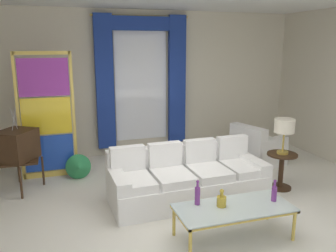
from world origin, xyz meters
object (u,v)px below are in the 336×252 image
at_px(armchair_white, 256,150).
at_px(stained_glass_divider, 47,119).
at_px(bottle_blue_decanter, 222,200).
at_px(vintage_tv, 17,147).
at_px(bottle_crystal_tall, 197,195).
at_px(peacock_figurine, 79,168).
at_px(coffee_table, 234,209).
at_px(couch_white_long, 186,179).
at_px(table_lamp_brass, 284,127).
at_px(round_side_table, 281,168).
at_px(bottle_amber_squat, 274,193).

bearing_deg(armchair_white, stained_glass_divider, 172.03).
bearing_deg(bottle_blue_decanter, vintage_tv, 136.95).
bearing_deg(bottle_crystal_tall, peacock_figurine, 118.73).
height_order(vintage_tv, peacock_figurine, vintage_tv).
bearing_deg(coffee_table, couch_white_long, 96.17).
bearing_deg(armchair_white, vintage_tv, 179.21).
bearing_deg(bottle_blue_decanter, bottle_crystal_tall, 151.26).
bearing_deg(table_lamp_brass, couch_white_long, 175.37).
bearing_deg(round_side_table, table_lamp_brass, 180.00).
height_order(bottle_blue_decanter, peacock_figurine, bottle_blue_decanter).
xyz_separation_m(bottle_crystal_tall, round_side_table, (1.85, 0.92, -0.18)).
bearing_deg(couch_white_long, table_lamp_brass, -4.63).
bearing_deg(peacock_figurine, bottle_crystal_tall, -61.27).
bearing_deg(armchair_white, coffee_table, -126.98).
bearing_deg(couch_white_long, bottle_crystal_tall, -103.82).
bearing_deg(round_side_table, couch_white_long, 175.37).
bearing_deg(bottle_blue_decanter, round_side_table, 33.48).
bearing_deg(stained_glass_divider, coffee_table, -53.13).
distance_m(armchair_white, round_side_table, 1.21).
xyz_separation_m(coffee_table, bottle_blue_decanter, (-0.14, 0.06, 0.11)).
xyz_separation_m(couch_white_long, bottle_amber_squat, (0.68, -1.25, 0.21)).
height_order(couch_white_long, bottle_crystal_tall, couch_white_long).
bearing_deg(bottle_amber_squat, table_lamp_brass, 50.80).
bearing_deg(vintage_tv, bottle_amber_squat, -36.85).
xyz_separation_m(bottle_amber_squat, round_side_table, (0.91, 1.12, -0.16)).
bearing_deg(round_side_table, stained_glass_divider, 154.45).
bearing_deg(bottle_crystal_tall, couch_white_long, 76.18).
relative_size(bottle_amber_squat, stained_glass_divider, 0.13).
xyz_separation_m(bottle_amber_squat, vintage_tv, (-3.14, 2.35, 0.21)).
xyz_separation_m(bottle_blue_decanter, table_lamp_brass, (1.60, 1.06, 0.54)).
relative_size(coffee_table, armchair_white, 1.39).
bearing_deg(coffee_table, armchair_white, 53.02).
relative_size(bottle_crystal_tall, vintage_tv, 0.23).
distance_m(coffee_table, armchair_white, 2.87).
height_order(peacock_figurine, table_lamp_brass, table_lamp_brass).
xyz_separation_m(bottle_amber_squat, table_lamp_brass, (0.91, 1.12, 0.51)).
distance_m(bottle_crystal_tall, table_lamp_brass, 2.13).
bearing_deg(bottle_crystal_tall, round_side_table, 26.37).
distance_m(coffee_table, bottle_amber_squat, 0.57).
distance_m(couch_white_long, peacock_figurine, 1.98).
xyz_separation_m(couch_white_long, bottle_blue_decanter, (-0.00, -1.19, 0.18)).
xyz_separation_m(couch_white_long, round_side_table, (1.60, -0.13, 0.05)).
bearing_deg(bottle_crystal_tall, stained_glass_divider, 123.30).
bearing_deg(bottle_amber_squat, coffee_table, 179.49).
bearing_deg(coffee_table, table_lamp_brass, 37.35).
bearing_deg(round_side_table, bottle_crystal_tall, -153.63).
height_order(vintage_tv, table_lamp_brass, vintage_tv).
relative_size(vintage_tv, stained_glass_divider, 0.61).
height_order(bottle_amber_squat, vintage_tv, vintage_tv).
bearing_deg(vintage_tv, coffee_table, -42.18).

